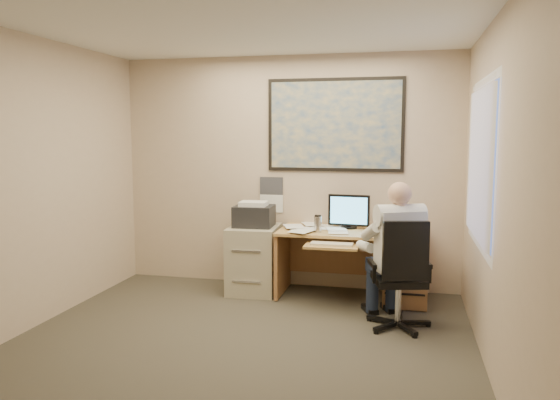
% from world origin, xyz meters
% --- Properties ---
extents(room_shell, '(4.00, 4.50, 2.70)m').
position_xyz_m(room_shell, '(0.00, 0.00, 1.35)').
color(room_shell, '#3A362D').
rests_on(room_shell, ground).
extents(desk, '(1.60, 0.97, 1.12)m').
position_xyz_m(desk, '(1.13, 1.90, 0.44)').
color(desk, tan).
rests_on(desk, ground).
extents(world_map, '(1.56, 0.03, 1.06)m').
position_xyz_m(world_map, '(0.56, 2.23, 1.90)').
color(world_map, '#1E4C93').
rests_on(world_map, room_shell).
extents(wall_calendar, '(0.28, 0.01, 0.42)m').
position_xyz_m(wall_calendar, '(-0.19, 2.24, 1.08)').
color(wall_calendar, white).
rests_on(wall_calendar, room_shell).
extents(window_blinds, '(0.06, 1.40, 1.30)m').
position_xyz_m(window_blinds, '(1.97, 0.80, 1.55)').
color(window_blinds, beige).
rests_on(window_blinds, room_shell).
extents(filing_cabinet, '(0.56, 0.67, 1.04)m').
position_xyz_m(filing_cabinet, '(-0.31, 1.88, 0.45)').
color(filing_cabinet, '#B0A88E').
rests_on(filing_cabinet, ground).
extents(office_chair, '(0.75, 0.75, 1.04)m').
position_xyz_m(office_chair, '(1.31, 0.99, 0.30)').
color(office_chair, black).
rests_on(office_chair, ground).
extents(person, '(0.87, 0.99, 1.36)m').
position_xyz_m(person, '(1.32, 1.07, 0.68)').
color(person, silver).
rests_on(person, office_chair).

